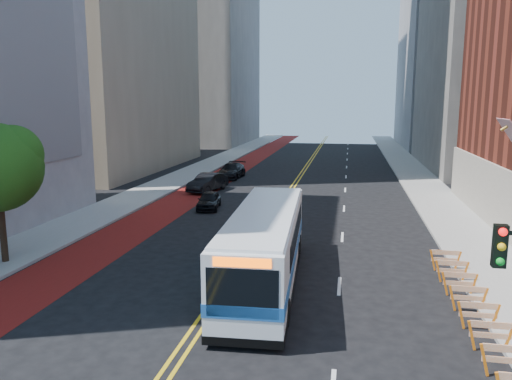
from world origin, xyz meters
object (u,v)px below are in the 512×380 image
at_px(car_a, 209,200).
at_px(car_b, 208,182).
at_px(transit_bus, 265,246).
at_px(car_c, 231,171).

relative_size(car_a, car_b, 0.79).
height_order(transit_bus, car_a, transit_bus).
xyz_separation_m(transit_bus, car_b, (-8.75, 21.47, -0.93)).
height_order(car_a, car_c, car_c).
relative_size(car_b, car_c, 0.91).
bearing_deg(car_b, transit_bus, -53.75).
distance_m(car_a, car_b, 7.30).
bearing_deg(car_c, car_b, -89.96).
xyz_separation_m(car_b, car_c, (0.25, 7.93, -0.03)).
relative_size(transit_bus, car_a, 3.22).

